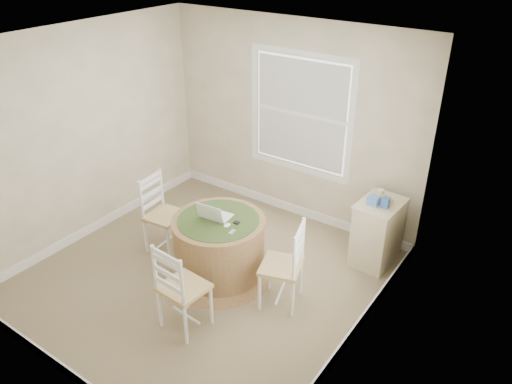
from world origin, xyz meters
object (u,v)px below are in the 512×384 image
Objects in this scene: chair_left at (165,215)px; corner_chest at (377,232)px; round_table at (219,245)px; chair_near at (184,287)px; chair_right at (281,266)px; laptop at (215,215)px.

corner_chest is at bearing -66.23° from chair_left.
chair_near reaches higher than round_table.
chair_right reaches higher than round_table.
corner_chest is at bearing -113.71° from chair_near.
chair_right is 1.36m from corner_chest.
chair_right is at bearing -5.37° from round_table.
laptop is 1.89m from corner_chest.
chair_left is at bearing -34.39° from chair_near.
round_table is at bearing 155.76° from laptop.
laptop is at bearing -67.01° from chair_near.
corner_chest is (2.18, 1.21, -0.08)m from chair_left.
chair_left is (-0.85, 0.03, 0.08)m from round_table.
laptop is 0.44× the size of corner_chest.
chair_left is at bearing -7.40° from laptop.
chair_right is 2.74× the size of laptop.
chair_left reaches higher than laptop.
corner_chest is (0.51, 1.26, -0.08)m from chair_right.
chair_near is 1.01m from chair_right.
chair_near is 2.35m from corner_chest.
chair_left is 2.74× the size of laptop.
chair_left is 1.20× the size of corner_chest.
round_table is 1.26× the size of chair_near.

